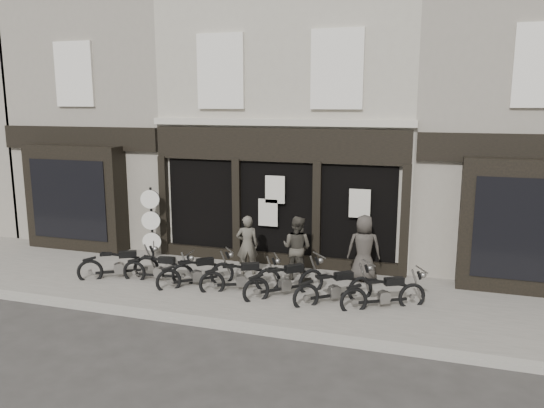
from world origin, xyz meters
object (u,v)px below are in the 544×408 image
(motorcycle_1, at_px, (159,272))
(man_left, at_px, (247,245))
(motorcycle_3, at_px, (241,280))
(man_right, at_px, (364,248))
(motorcycle_2, at_px, (197,275))
(advert_sign_post, at_px, (152,226))
(motorcycle_0, at_px, (120,267))
(motorcycle_4, at_px, (285,284))
(man_centre, at_px, (297,248))
(motorcycle_6, at_px, (384,296))
(motorcycle_5, at_px, (335,291))

(motorcycle_1, height_order, man_left, man_left)
(motorcycle_3, relative_size, man_right, 1.07)
(motorcycle_2, height_order, man_left, man_left)
(motorcycle_1, height_order, man_right, man_right)
(man_right, height_order, advert_sign_post, advert_sign_post)
(man_left, relative_size, man_right, 0.93)
(motorcycle_1, xyz_separation_m, man_right, (4.90, 1.60, 0.60))
(motorcycle_0, bearing_deg, man_left, -8.12)
(motorcycle_1, bearing_deg, man_left, 26.26)
(advert_sign_post, bearing_deg, motorcycle_4, -40.14)
(motorcycle_3, xyz_separation_m, man_centre, (1.05, 1.22, 0.56))
(motorcycle_3, bearing_deg, motorcycle_6, -28.71)
(motorcycle_5, height_order, man_right, man_right)
(man_left, bearing_deg, motorcycle_1, 13.04)
(motorcycle_3, relative_size, man_left, 1.16)
(man_right, bearing_deg, man_left, -2.53)
(motorcycle_3, relative_size, advert_sign_post, 0.83)
(motorcycle_0, bearing_deg, motorcycle_4, -29.90)
(man_left, distance_m, man_right, 3.01)
(motorcycle_2, distance_m, motorcycle_5, 3.46)
(man_right, bearing_deg, motorcycle_4, 35.07)
(motorcycle_0, height_order, advert_sign_post, advert_sign_post)
(motorcycle_4, height_order, man_centre, man_centre)
(motorcycle_0, distance_m, man_centre, 4.60)
(motorcycle_5, bearing_deg, motorcycle_6, -38.81)
(motorcycle_1, distance_m, motorcycle_5, 4.50)
(motorcycle_4, relative_size, man_left, 1.08)
(motorcycle_3, distance_m, motorcycle_5, 2.29)
(motorcycle_0, distance_m, motorcycle_5, 5.62)
(motorcycle_6, xyz_separation_m, man_left, (-3.68, 1.26, 0.53))
(motorcycle_2, height_order, motorcycle_4, motorcycle_4)
(motorcycle_3, height_order, motorcycle_6, motorcycle_6)
(motorcycle_0, height_order, motorcycle_2, motorcycle_0)
(motorcycle_3, distance_m, man_right, 3.18)
(man_left, bearing_deg, man_right, 168.18)
(motorcycle_2, relative_size, motorcycle_6, 0.90)
(motorcycle_6, bearing_deg, man_centre, 121.73)
(motorcycle_4, xyz_separation_m, motorcycle_6, (2.29, -0.06, -0.02))
(advert_sign_post, bearing_deg, motorcycle_5, -36.60)
(motorcycle_3, xyz_separation_m, man_left, (-0.28, 1.19, 0.53))
(motorcycle_0, height_order, man_right, man_right)
(advert_sign_post, bearing_deg, man_centre, -25.54)
(motorcycle_3, relative_size, man_centre, 1.11)
(motorcycle_2, xyz_separation_m, advert_sign_post, (-2.24, 1.72, 0.69))
(motorcycle_5, distance_m, man_right, 1.79)
(motorcycle_1, distance_m, motorcycle_3, 2.21)
(motorcycle_3, distance_m, man_left, 1.33)
(motorcycle_6, distance_m, advert_sign_post, 7.07)
(motorcycle_2, distance_m, motorcycle_6, 4.57)
(man_centre, relative_size, advert_sign_post, 0.75)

